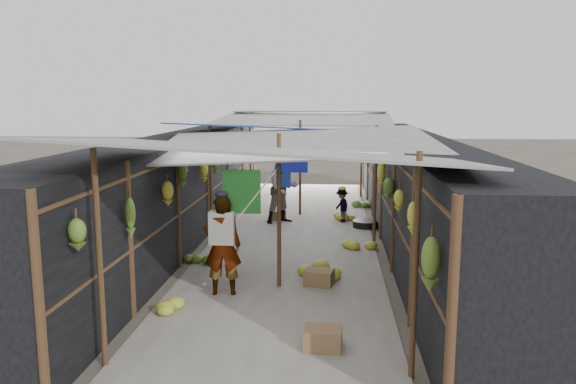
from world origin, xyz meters
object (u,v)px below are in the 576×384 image
(crate_near, at_px, (323,339))
(vendor_seated, at_px, (342,206))
(vendor_elderly, at_px, (222,246))
(shopper_blue, at_px, (283,189))
(black_basin, at_px, (365,224))

(crate_near, xyz_separation_m, vendor_seated, (0.35, 7.47, 0.30))
(vendor_elderly, bearing_deg, shopper_blue, -102.47)
(vendor_elderly, relative_size, vendor_seated, 1.86)
(vendor_elderly, xyz_separation_m, shopper_blue, (0.49, 5.42, 0.07))
(black_basin, height_order, vendor_seated, vendor_seated)
(shopper_blue, bearing_deg, vendor_seated, -28.21)
(black_basin, height_order, shopper_blue, shopper_blue)
(black_basin, relative_size, vendor_seated, 0.69)
(vendor_seated, bearing_deg, vendor_elderly, -43.72)
(crate_near, height_order, black_basin, crate_near)
(crate_near, bearing_deg, vendor_elderly, 134.13)
(crate_near, distance_m, vendor_elderly, 2.61)
(vendor_elderly, height_order, shopper_blue, shopper_blue)
(black_basin, xyz_separation_m, vendor_elderly, (-2.57, -5.02, 0.73))
(crate_near, distance_m, shopper_blue, 7.45)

